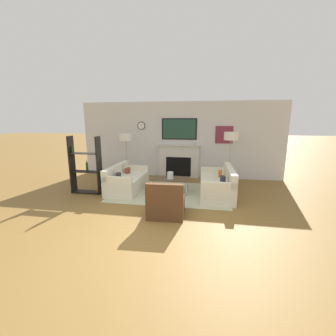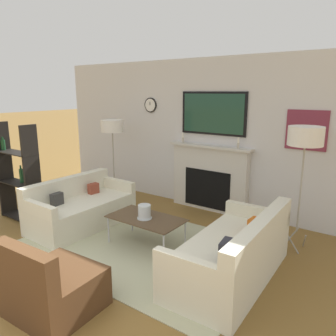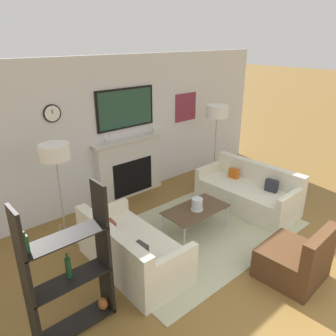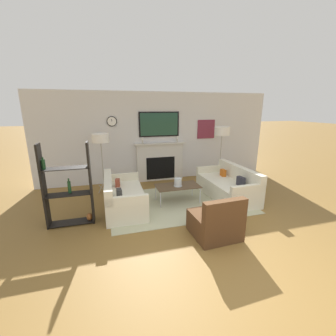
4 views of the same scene
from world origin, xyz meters
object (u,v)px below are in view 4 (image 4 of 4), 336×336
Objects in this scene: coffee_table at (178,187)px; armchair at (216,223)px; couch_right at (228,186)px; floor_lamp_right at (222,132)px; couch_left at (123,198)px; floor_lamp_left at (101,139)px; hurricane_candle at (178,183)px; shelf_unit at (69,189)px.

armchair is at bearing -84.03° from coffee_table.
armchair is (-1.17, -1.59, -0.02)m from couch_right.
floor_lamp_right is (0.40, 1.18, 1.27)m from couch_right.
floor_lamp_right is at bearing 21.13° from couch_left.
floor_lamp_right reaches higher than couch_left.
couch_right is 1.78m from floor_lamp_right.
armchair is 0.51× the size of floor_lamp_left.
couch_right is 3.49m from floor_lamp_left.
couch_left is 1.03× the size of floor_lamp_left.
armchair reaches higher than hurricane_candle.
armchair is 0.48× the size of floor_lamp_right.
coffee_table is at bearing 177.50° from couch_right.
couch_left is at bearing -180.00° from couch_right.
armchair is 1.66m from coffee_table.
couch_right is 9.03× the size of hurricane_candle.
hurricane_candle is (1.32, 0.03, 0.22)m from couch_left.
couch_right is at bearing -2.50° from coffee_table.
shelf_unit reaches higher than floor_lamp_left.
floor_lamp_right is (3.46, 0.00, 0.08)m from floor_lamp_left.
floor_lamp_right reaches higher than armchair.
floor_lamp_right reaches higher than coffee_table.
coffee_table is 0.65× the size of shelf_unit.
couch_right is at bearing 6.14° from shelf_unit.
armchair reaches higher than couch_right.
shelf_unit reaches higher than armchair.
armchair is 3.43m from floor_lamp_right.
hurricane_candle is 2.34m from floor_lamp_right.
coffee_table is 2.37m from floor_lamp_right.
floor_lamp_right is at bearing 60.50° from armchair.
couch_right is at bearing -1.28° from hurricane_candle.
couch_left is 2.18m from armchair.
shelf_unit reaches higher than couch_left.
floor_lamp_right is at bearing 32.87° from coffee_table.
coffee_table is (1.32, 0.06, 0.11)m from couch_left.
couch_left is 1.57× the size of coffee_table.
floor_lamp_right reaches higher than couch_right.
hurricane_candle is 0.12× the size of floor_lamp_right.
floor_lamp_left is 0.99× the size of shelf_unit.
couch_left is 2.04× the size of armchair.
floor_lamp_right reaches higher than hurricane_candle.
couch_left is 1.02× the size of shelf_unit.
armchair is (1.49, -1.59, -0.01)m from couch_left.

